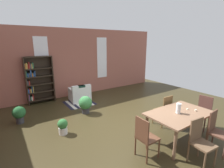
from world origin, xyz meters
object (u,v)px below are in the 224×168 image
object	(u,v)px
dining_chair_near_left	(200,140)
bookshelf_tall	(38,80)
dining_chair_head_right	(203,111)
dining_chair_head_left	(145,136)
vase_on_table	(178,108)
potted_plant_corner	(63,126)
dining_table	(179,116)
potted_plant_by_shelf	(19,113)
dining_chair_far_right	(164,109)
armchair_white	(80,94)
dining_chair_near_right	(217,130)
potted_plant_window	(85,104)

from	to	relation	value
dining_chair_near_left	bookshelf_tall	world-z (taller)	bookshelf_tall
dining_chair_head_right	dining_chair_head_left	xyz separation A→B (m)	(-2.37, -0.01, 0.00)
vase_on_table	potted_plant_corner	xyz separation A→B (m)	(-2.27, 1.96, -0.66)
dining_chair_head_right	dining_chair_head_left	size ratio (longest dim) A/B	1.00
dining_table	dining_chair_near_left	xyz separation A→B (m)	(-0.36, -0.74, -0.17)
vase_on_table	potted_plant_by_shelf	bearing A→B (deg)	133.50
dining_table	potted_plant_by_shelf	size ratio (longest dim) A/B	2.91
dining_table	potted_plant_corner	bearing A→B (deg)	140.04
potted_plant_by_shelf	potted_plant_corner	size ratio (longest dim) A/B	1.27
dining_chair_head_left	potted_plant_by_shelf	world-z (taller)	dining_chair_head_left
dining_chair_far_right	potted_plant_by_shelf	xyz separation A→B (m)	(-3.62, 2.62, -0.19)
dining_chair_head_right	armchair_white	world-z (taller)	dining_chair_head_right
dining_chair_head_right	dining_chair_near_right	xyz separation A→B (m)	(-0.82, -0.75, 0.00)
dining_chair_head_right	potted_plant_corner	size ratio (longest dim) A/B	2.18
potted_plant_by_shelf	vase_on_table	bearing A→B (deg)	-46.50
dining_chair_far_right	armchair_white	distance (m)	3.69
dining_table	potted_plant_corner	world-z (taller)	dining_table
bookshelf_tall	potted_plant_corner	bearing A→B (deg)	-90.06
dining_chair_head_right	dining_chair_near_left	bearing A→B (deg)	-154.16
dining_table	dining_chair_near_left	size ratio (longest dim) A/B	1.70
dining_chair_head_left	potted_plant_by_shelf	bearing A→B (deg)	121.69
dining_chair_near_right	potted_plant_corner	distance (m)	3.83
dining_chair_head_left	dining_chair_near_left	bearing A→B (deg)	-41.84
dining_chair_head_left	dining_chair_head_right	bearing A→B (deg)	0.16
bookshelf_tall	potted_plant_by_shelf	size ratio (longest dim) A/B	3.48
bookshelf_tall	armchair_white	xyz separation A→B (m)	(1.49, -0.72, -0.71)
vase_on_table	potted_plant_window	distance (m)	3.15
dining_chair_head_left	bookshelf_tall	world-z (taller)	bookshelf_tall
dining_chair_far_right	dining_chair_near_right	bearing A→B (deg)	-90.17
dining_chair_near_right	potted_plant_corner	size ratio (longest dim) A/B	2.18
dining_chair_head_right	potted_plant_by_shelf	xyz separation A→B (m)	(-4.44, 3.35, -0.19)
dining_chair_head_left	potted_plant_window	world-z (taller)	dining_chair_head_left
armchair_white	potted_plant_by_shelf	size ratio (longest dim) A/B	1.58
dining_chair_head_right	dining_chair_far_right	xyz separation A→B (m)	(-0.82, 0.73, 0.00)
dining_chair_far_right	dining_chair_near_left	bearing A→B (deg)	-115.98
bookshelf_tall	dining_chair_near_left	bearing A→B (deg)	-70.76
bookshelf_tall	potted_plant_window	size ratio (longest dim) A/B	3.07
potted_plant_by_shelf	dining_chair_near_right	bearing A→B (deg)	-48.58
armchair_white	bookshelf_tall	bearing A→B (deg)	154.19
dining_chair_head_right	potted_plant_by_shelf	bearing A→B (deg)	142.97
dining_chair_head_right	bookshelf_tall	xyz separation A→B (m)	(-3.52, 4.94, 0.48)
dining_chair_head_left	potted_plant_corner	world-z (taller)	dining_chair_head_left
vase_on_table	dining_chair_near_left	world-z (taller)	vase_on_table
bookshelf_tall	armchair_white	world-z (taller)	bookshelf_tall
vase_on_table	bookshelf_tall	distance (m)	5.44
dining_table	armchair_white	xyz separation A→B (m)	(-0.85, 4.22, -0.40)
dining_chair_near_right	dining_chair_near_left	xyz separation A→B (m)	(-0.72, -0.00, 0.00)
potted_plant_by_shelf	potted_plant_window	size ratio (longest dim) A/B	0.88
dining_table	dining_chair_head_right	size ratio (longest dim) A/B	1.70
armchair_white	potted_plant_corner	size ratio (longest dim) A/B	2.01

